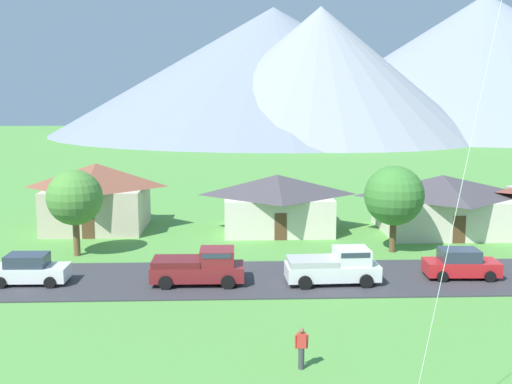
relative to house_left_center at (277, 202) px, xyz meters
name	(u,v)px	position (x,y,z in m)	size (l,w,h in m)	color
road_strip	(255,279)	(-2.26, -13.11, -2.24)	(160.00, 7.27, 0.08)	#38383D
mountain_west_ridge	(483,63)	(68.28, 130.72, 16.81)	(122.39, 122.39, 38.17)	gray
mountain_central_ridge	(320,73)	(17.25, 99.80, 12.94)	(73.57, 73.57, 30.43)	#8E939E
mountain_far_east_ridge	(273,71)	(7.63, 121.18, 14.22)	(116.76, 116.76, 32.99)	gray
house_left_center	(277,202)	(0.00, 0.00, 0.00)	(8.84, 7.45, 4.40)	beige
house_right_center	(442,202)	(12.71, -0.97, 0.01)	(9.86, 8.50, 4.42)	beige
house_rightmost	(97,195)	(-14.19, 1.05, 0.43)	(8.03, 7.55, 5.23)	beige
tree_near_left	(75,198)	(-13.84, -7.28, 1.61)	(3.65, 3.65, 5.74)	brown
tree_center	(394,196)	(7.33, -7.11, 1.58)	(4.01, 4.01, 5.89)	brown
parked_car_white_west_end	(30,270)	(-14.94, -13.59, -1.41)	(4.23, 2.14, 1.68)	white
parked_car_red_mid_east	(461,264)	(9.70, -13.41, -1.41)	(4.26, 2.20, 1.68)	red
pickup_truck_maroon_west_side	(200,267)	(-5.35, -14.02, -1.22)	(5.22, 2.35, 1.99)	maroon
pickup_truck_white_east_side	(335,266)	(2.21, -14.20, -1.22)	(5.28, 2.49, 1.99)	white
watcher_person	(301,347)	(-0.87, -25.03, -1.40)	(0.56, 0.24, 1.68)	#3D3D42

